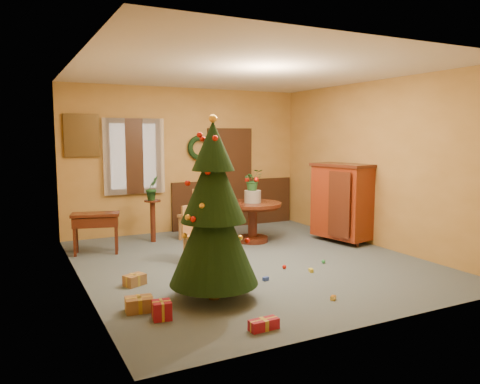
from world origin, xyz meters
TOP-DOWN VIEW (x-y plane):
  - room_envelope at (0.21, 2.70)m, footprint 5.50×5.50m
  - dining_table at (0.68, 1.18)m, footprint 1.06×1.06m
  - urn at (0.68, 1.18)m, footprint 0.31×0.31m
  - centerpiece_plant at (0.68, 1.18)m, footprint 0.35×0.30m
  - chair_near at (-0.76, 0.33)m, footprint 0.49×0.49m
  - chair_far at (-0.20, 1.74)m, footprint 0.58×0.58m
  - guitar at (-0.63, -0.09)m, footprint 0.48×0.59m
  - plant_stand at (-0.96, 2.00)m, footprint 0.30×0.30m
  - stand_plant at (-0.96, 2.00)m, footprint 0.30×0.28m
  - christmas_tree at (-1.17, -1.29)m, footprint 1.06×1.06m
  - writing_desk at (-2.04, 1.58)m, footprint 0.83×0.55m
  - sideboard at (2.15, 0.45)m, footprint 0.79×1.21m
  - gift_a at (-2.08, -1.29)m, footprint 0.32×0.25m
  - gift_b at (-1.92, -1.61)m, footprint 0.22×0.22m
  - gift_c at (-1.89, -0.35)m, footprint 0.31×0.27m
  - gift_d at (-1.08, -2.34)m, footprint 0.31×0.14m
  - toy_a at (-0.26, -0.96)m, footprint 0.09×0.07m
  - toy_b at (0.95, -0.62)m, footprint 0.06×0.06m
  - toy_c at (0.51, -0.91)m, footprint 0.07×0.09m
  - toy_d at (0.26, -0.60)m, footprint 0.06×0.06m
  - toy_e at (0.08, -1.97)m, footprint 0.09×0.09m

SIDE VIEW (x-z plane):
  - toy_a at x=-0.26m, z-range 0.00..0.05m
  - toy_c at x=0.51m, z-range 0.00..0.05m
  - toy_e at x=0.08m, z-range 0.00..0.05m
  - toy_b at x=0.95m, z-range 0.00..0.06m
  - toy_d at x=0.26m, z-range 0.00..0.06m
  - gift_d at x=-1.08m, z-range 0.00..0.11m
  - gift_c at x=-1.89m, z-range 0.00..0.14m
  - gift_a at x=-2.08m, z-range 0.00..0.16m
  - gift_b at x=-1.92m, z-range 0.00..0.20m
  - guitar at x=-0.63m, z-range 0.01..0.79m
  - chair_near at x=-0.76m, z-range 0.03..0.92m
  - plant_stand at x=-0.96m, z-range 0.10..0.87m
  - dining_table at x=0.68m, z-range 0.15..0.88m
  - writing_desk at x=-2.04m, z-range 0.17..0.85m
  - chair_far at x=-0.20m, z-range 0.04..1.03m
  - sideboard at x=2.15m, z-range 0.05..1.49m
  - urn at x=0.68m, z-range 0.73..0.95m
  - stand_plant at x=-0.96m, z-range 0.77..1.22m
  - christmas_tree at x=-1.17m, z-range -0.06..2.13m
  - room_envelope at x=0.21m, z-range -1.63..3.87m
  - centerpiece_plant at x=0.68m, z-range 0.95..1.34m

